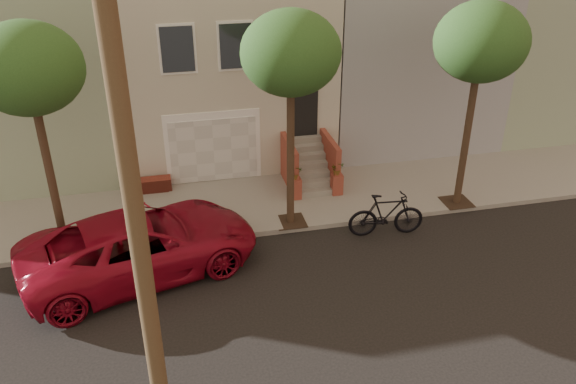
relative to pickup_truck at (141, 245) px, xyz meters
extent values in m
plane|color=black|center=(3.36, -2.47, -0.86)|extent=(90.00, 90.00, 0.00)
cube|color=gray|center=(3.36, 2.88, -0.78)|extent=(40.00, 3.70, 0.15)
cube|color=#BCB4A0|center=(3.36, 8.73, 2.79)|extent=(7.00, 8.00, 7.00)
cube|color=#91A887|center=(-3.44, 8.73, 2.79)|extent=(6.50, 8.00, 7.00)
cube|color=gray|center=(10.16, 8.73, 2.79)|extent=(6.50, 8.00, 7.00)
cube|color=#91A887|center=(16.66, 8.73, 2.79)|extent=(6.50, 8.00, 7.00)
cube|color=white|center=(2.46, 4.75, 0.54)|extent=(3.20, 0.12, 2.50)
cube|color=silver|center=(2.46, 4.69, 0.44)|extent=(2.90, 0.06, 2.20)
cube|color=gray|center=(2.46, 2.88, -0.70)|extent=(3.20, 3.70, 0.02)
cube|color=maroon|center=(0.26, 4.43, -0.49)|extent=(1.40, 0.45, 0.44)
cube|color=black|center=(5.56, 4.70, 1.69)|extent=(1.00, 0.06, 2.00)
cube|color=#3F4751|center=(1.56, 4.70, 3.89)|extent=(1.00, 0.06, 1.40)
cube|color=white|center=(1.56, 4.72, 3.89)|extent=(1.15, 0.05, 1.55)
cube|color=#3F4751|center=(3.36, 4.70, 3.89)|extent=(1.00, 0.06, 1.40)
cube|color=white|center=(3.36, 4.72, 3.89)|extent=(1.15, 0.05, 1.55)
cube|color=#3F4751|center=(5.16, 4.70, 3.89)|extent=(1.00, 0.06, 1.40)
cube|color=white|center=(5.16, 4.72, 3.89)|extent=(1.15, 0.05, 1.55)
cube|color=gray|center=(5.56, 2.91, -0.61)|extent=(1.20, 0.28, 0.20)
cube|color=gray|center=(5.56, 3.19, -0.41)|extent=(1.20, 0.28, 0.20)
cube|color=gray|center=(5.56, 3.47, -0.21)|extent=(1.20, 0.28, 0.20)
cube|color=gray|center=(5.56, 3.75, -0.01)|extent=(1.20, 0.28, 0.20)
cube|color=gray|center=(5.56, 4.03, 0.19)|extent=(1.20, 0.28, 0.20)
cube|color=gray|center=(5.56, 4.31, 0.39)|extent=(1.20, 0.28, 0.20)
cube|color=gray|center=(5.56, 4.59, 0.59)|extent=(1.20, 0.28, 0.20)
cube|color=brown|center=(4.86, 3.75, 0.09)|extent=(0.18, 1.96, 1.60)
cube|color=brown|center=(6.26, 3.75, 0.09)|extent=(0.18, 1.96, 1.60)
cube|color=brown|center=(4.86, 2.87, -0.36)|extent=(0.35, 0.35, 0.70)
imported|color=#224719|center=(4.86, 2.87, 0.22)|extent=(0.40, 0.35, 0.45)
cube|color=brown|center=(6.26, 2.87, -0.36)|extent=(0.35, 0.35, 0.70)
imported|color=#224719|center=(6.26, 2.87, 0.22)|extent=(0.41, 0.35, 0.45)
cube|color=#2D2116|center=(-2.14, 1.43, -0.70)|extent=(0.90, 0.90, 0.02)
cylinder|color=#352618|center=(-2.14, 1.43, 1.39)|extent=(0.22, 0.22, 4.20)
ellipsoid|color=#224719|center=(-2.14, 1.43, 4.44)|extent=(2.70, 2.57, 2.29)
cube|color=#2D2116|center=(4.36, 1.43, -0.70)|extent=(0.90, 0.90, 0.02)
cylinder|color=#352618|center=(4.36, 1.43, 1.39)|extent=(0.22, 0.22, 4.20)
ellipsoid|color=#224719|center=(4.36, 1.43, 4.44)|extent=(2.70, 2.57, 2.29)
cube|color=#2D2116|center=(9.86, 1.43, -0.70)|extent=(0.90, 0.90, 0.02)
cylinder|color=#352618|center=(9.86, 1.43, 1.39)|extent=(0.22, 0.22, 4.20)
ellipsoid|color=#224719|center=(9.86, 1.43, 4.44)|extent=(2.70, 2.57, 2.29)
cylinder|color=#402E1D|center=(0.36, -5.67, 4.14)|extent=(0.30, 0.30, 10.00)
imported|color=maroon|center=(0.00, 0.00, 0.00)|extent=(6.70, 4.39, 1.71)
imported|color=black|center=(6.99, 0.34, -0.18)|extent=(2.30, 0.85, 1.35)
camera|label=1|loc=(0.91, -13.35, 8.36)|focal=36.29mm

